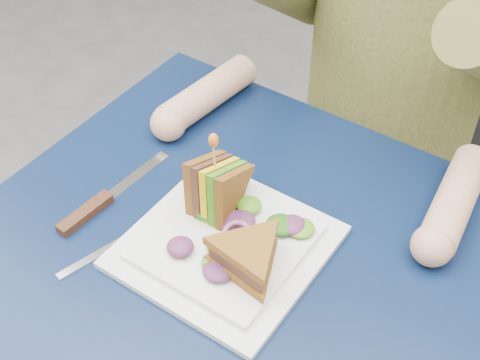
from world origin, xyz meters
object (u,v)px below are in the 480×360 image
Objects in this scene: plate at (226,245)px; knife at (95,206)px; table at (224,296)px; sandwich_upright at (215,189)px; sandwich_flat at (248,257)px; chair at (401,122)px; fork at (112,247)px.

plate is 1.17× the size of knife.
sandwich_upright reaches higher than table.
sandwich_flat is at bearing -24.44° from plate.
knife is at bearing -175.25° from sandwich_flat.
table is 0.09m from plate.
chair is at bearing 90.00° from table.
chair reaches higher than knife.
sandwich_flat is 0.62× the size of knife.
chair reaches higher than fork.
plate is at bearing -90.98° from chair.
sandwich_flat reaches higher than table.
table is 5.44× the size of sandwich_flat.
sandwich_upright is 0.68× the size of knife.
plate is 1.73× the size of sandwich_upright.
sandwich_flat is 0.26m from knife.
knife is (-0.26, -0.02, -0.04)m from sandwich_flat.
plate reaches higher than table.
sandwich_upright reaches higher than fork.
chair is at bearing 84.16° from sandwich_upright.
chair reaches higher than sandwich_flat.
chair is 0.70m from sandwich_flat.
sandwich_flat is 0.92× the size of sandwich_upright.
plate reaches higher than fork.
chair is at bearing 89.02° from plate.
table is 0.18m from fork.
sandwich_upright is at bearing 132.17° from table.
knife is (-0.21, -0.05, -0.00)m from plate.
table is 3.38× the size of knife.
chair is 3.58× the size of plate.
knife reaches higher than fork.
table is 5.00× the size of sandwich_upright.
fork is (-0.14, -0.07, 0.08)m from table.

